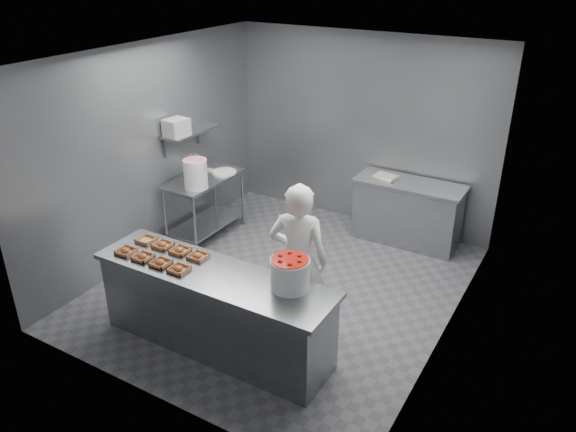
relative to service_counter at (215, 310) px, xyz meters
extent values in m
plane|color=#4C4C51|center=(0.00, 1.35, -0.45)|extent=(4.50, 4.50, 0.00)
plane|color=white|center=(0.00, 1.35, 2.35)|extent=(4.50, 4.50, 0.00)
cube|color=slate|center=(0.00, 3.60, 0.95)|extent=(4.00, 0.04, 2.80)
cube|color=slate|center=(-2.00, 1.35, 0.95)|extent=(0.04, 4.50, 2.80)
cube|color=slate|center=(2.00, 1.35, 0.95)|extent=(0.04, 4.50, 2.80)
cube|color=slate|center=(0.00, 0.00, 0.42)|extent=(2.60, 0.70, 0.05)
cube|color=slate|center=(0.00, 0.00, -0.03)|extent=(2.50, 0.64, 0.85)
cube|color=slate|center=(-1.65, 1.95, 0.43)|extent=(0.60, 1.20, 0.04)
cube|color=slate|center=(-1.65, 1.95, -0.25)|extent=(0.56, 1.15, 0.03)
cylinder|color=slate|center=(-1.91, 1.39, -0.01)|extent=(0.04, 0.04, 0.88)
cylinder|color=slate|center=(-1.39, 1.39, -0.01)|extent=(0.04, 0.04, 0.88)
cylinder|color=slate|center=(-1.91, 2.51, -0.01)|extent=(0.04, 0.04, 0.88)
cylinder|color=slate|center=(-1.39, 2.51, -0.01)|extent=(0.04, 0.04, 0.88)
cube|color=slate|center=(0.90, 3.25, 0.42)|extent=(1.50, 0.60, 0.05)
cube|color=slate|center=(0.90, 3.25, -0.03)|extent=(1.44, 0.55, 0.85)
cube|color=slate|center=(-1.82, 1.95, 1.10)|extent=(0.35, 0.90, 0.03)
cube|color=tan|center=(-1.02, -0.15, 0.47)|extent=(0.18, 0.18, 0.04)
cube|color=white|center=(-0.98, -0.14, 0.46)|extent=(0.10, 0.06, 0.00)
ellipsoid|color=#B55E2D|center=(-1.03, -0.15, 0.48)|extent=(0.10, 0.10, 0.05)
cube|color=tan|center=(-0.78, -0.15, 0.47)|extent=(0.18, 0.18, 0.04)
cube|color=white|center=(-0.74, -0.14, 0.46)|extent=(0.10, 0.06, 0.00)
ellipsoid|color=#B55E2D|center=(-0.79, -0.15, 0.48)|extent=(0.10, 0.10, 0.05)
cube|color=tan|center=(-0.54, -0.15, 0.47)|extent=(0.18, 0.18, 0.04)
cube|color=white|center=(-0.50, -0.14, 0.46)|extent=(0.10, 0.06, 0.00)
ellipsoid|color=#B55E2D|center=(-0.55, -0.15, 0.48)|extent=(0.10, 0.10, 0.05)
cube|color=tan|center=(-0.30, -0.15, 0.47)|extent=(0.18, 0.18, 0.04)
cube|color=white|center=(-0.26, -0.14, 0.46)|extent=(0.10, 0.06, 0.00)
ellipsoid|color=#B55E2D|center=(-0.31, -0.15, 0.48)|extent=(0.10, 0.10, 0.05)
cube|color=tan|center=(-1.02, 0.15, 0.47)|extent=(0.18, 0.18, 0.04)
cube|color=white|center=(-0.98, 0.17, 0.46)|extent=(0.10, 0.06, 0.00)
cube|color=tan|center=(-0.78, 0.15, 0.47)|extent=(0.18, 0.18, 0.04)
cube|color=white|center=(-0.74, 0.17, 0.46)|extent=(0.10, 0.06, 0.00)
ellipsoid|color=#B55E2D|center=(-0.79, 0.15, 0.48)|extent=(0.10, 0.10, 0.05)
cube|color=tan|center=(-0.54, 0.15, 0.47)|extent=(0.18, 0.18, 0.04)
cube|color=white|center=(-0.50, 0.17, 0.46)|extent=(0.10, 0.06, 0.00)
ellipsoid|color=#B55E2D|center=(-0.55, 0.15, 0.48)|extent=(0.10, 0.10, 0.05)
cube|color=tan|center=(-0.30, 0.15, 0.47)|extent=(0.18, 0.18, 0.04)
cube|color=white|center=(-0.26, 0.17, 0.46)|extent=(0.10, 0.06, 0.00)
ellipsoid|color=#B55E2D|center=(-0.31, 0.15, 0.48)|extent=(0.10, 0.10, 0.05)
imported|color=white|center=(0.59, 0.69, 0.41)|extent=(0.71, 0.56, 1.72)
cylinder|color=white|center=(0.80, 0.15, 0.60)|extent=(0.38, 0.38, 0.30)
cylinder|color=red|center=(0.80, 0.15, 0.74)|extent=(0.35, 0.35, 0.04)
cylinder|color=white|center=(-1.51, 1.63, 0.64)|extent=(0.31, 0.31, 0.40)
cylinder|color=pink|center=(-1.51, 1.63, 0.84)|extent=(0.29, 0.29, 0.02)
torus|color=slate|center=(-1.51, 1.63, 0.76)|extent=(0.33, 0.01, 0.33)
cylinder|color=white|center=(-1.51, 2.25, 0.46)|extent=(0.44, 0.44, 0.03)
cube|color=#CCB28C|center=(-1.74, 2.22, 0.46)|extent=(0.14, 0.12, 0.02)
cube|color=gray|center=(-1.82, 1.68, 1.22)|extent=(0.29, 0.33, 0.22)
cube|color=silver|center=(0.54, 3.25, 0.46)|extent=(0.33, 0.26, 0.04)
camera|label=1|loc=(3.06, -3.73, 3.36)|focal=35.00mm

